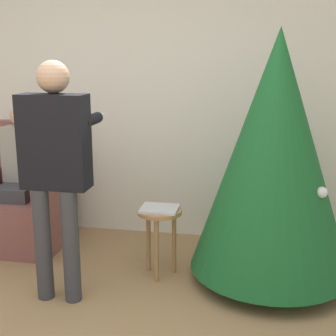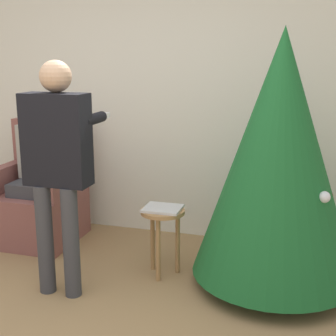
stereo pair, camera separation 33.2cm
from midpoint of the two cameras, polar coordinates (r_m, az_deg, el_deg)
wall_back at (r=4.47m, az=-5.10°, el=8.76°), size 8.00×0.06×2.70m
christmas_tree at (r=3.50m, az=10.22°, el=1.71°), size 1.22×1.22×1.92m
armchair at (r=4.58m, az=-18.99°, el=-4.25°), size 0.74×0.72×1.12m
person_seated at (r=4.46m, az=-19.55°, el=-0.19°), size 0.36×0.46×1.30m
person_standing at (r=3.34m, az=-16.36°, el=0.99°), size 0.48×0.57×1.69m
side_stool at (r=3.70m, az=-3.62°, el=-6.80°), size 0.35×0.35×0.55m
laptop at (r=3.66m, az=-3.65°, el=-5.01°), size 0.29×0.25×0.02m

